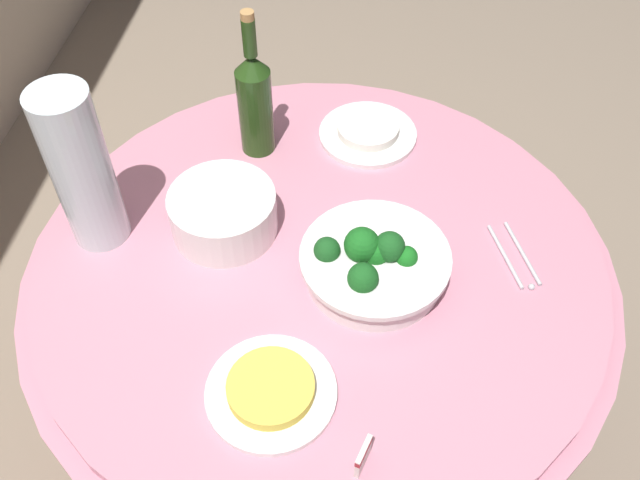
{
  "coord_description": "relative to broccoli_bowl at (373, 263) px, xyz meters",
  "views": [
    {
      "loc": [
        -0.86,
        -0.11,
        1.8
      ],
      "look_at": [
        0.0,
        0.0,
        0.79
      ],
      "focal_mm": 39.63,
      "sensor_mm": 36.0,
      "label": 1
    }
  ],
  "objects": [
    {
      "name": "label_placard_front",
      "position": [
        -0.37,
        -0.01,
        -0.01
      ],
      "size": [
        0.05,
        0.02,
        0.05
      ],
      "color": "white",
      "rests_on": "buffet_table"
    },
    {
      "name": "food_plate_rice",
      "position": [
        0.4,
        0.04,
        -0.03
      ],
      "size": [
        0.22,
        0.22,
        0.03
      ],
      "color": "white",
      "rests_on": "buffet_table"
    },
    {
      "name": "buffet_table",
      "position": [
        0.03,
        0.1,
        -0.4
      ],
      "size": [
        1.16,
        1.16,
        0.74
      ],
      "color": "maroon",
      "rests_on": "ground_plane"
    },
    {
      "name": "wine_bottle",
      "position": [
        0.33,
        0.28,
        0.09
      ],
      "size": [
        0.07,
        0.07,
        0.34
      ],
      "color": "#224015",
      "rests_on": "buffet_table"
    },
    {
      "name": "decorative_fruit_vase",
      "position": [
        0.05,
        0.54,
        0.12
      ],
      "size": [
        0.11,
        0.11,
        0.34
      ],
      "color": "silver",
      "rests_on": "buffet_table"
    },
    {
      "name": "broccoli_bowl",
      "position": [
        0.0,
        0.0,
        0.0
      ],
      "size": [
        0.28,
        0.28,
        0.12
      ],
      "color": "white",
      "rests_on": "buffet_table"
    },
    {
      "name": "food_plate_fried_egg",
      "position": [
        -0.27,
        0.15,
        -0.03
      ],
      "size": [
        0.22,
        0.22,
        0.03
      ],
      "color": "white",
      "rests_on": "buffet_table"
    },
    {
      "name": "plate_stack",
      "position": [
        0.08,
        0.3,
        0.0
      ],
      "size": [
        0.21,
        0.21,
        0.09
      ],
      "color": "white",
      "rests_on": "buffet_table"
    },
    {
      "name": "ground_plane",
      "position": [
        0.03,
        0.1,
        -0.78
      ],
      "size": [
        6.0,
        6.0,
        0.0
      ],
      "primitive_type": "plane",
      "color": "gray"
    },
    {
      "name": "serving_tongs",
      "position": [
        0.08,
        -0.27,
        -0.04
      ],
      "size": [
        0.17,
        0.1,
        0.01
      ],
      "color": "silver",
      "rests_on": "buffet_table"
    }
  ]
}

